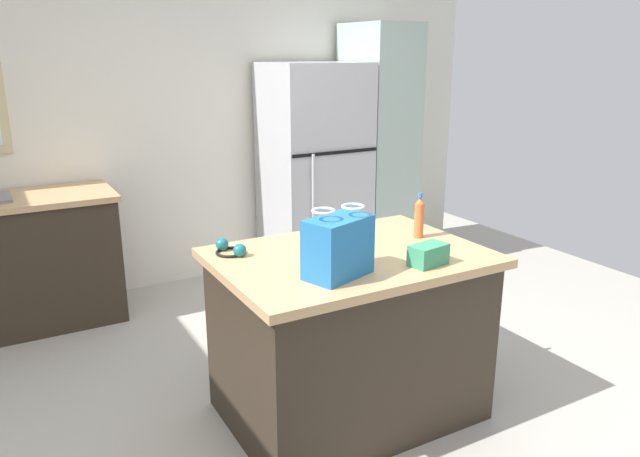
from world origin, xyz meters
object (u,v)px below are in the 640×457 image
(refrigerator, at_px, (314,172))
(bottle, at_px, (419,218))
(shopping_bag, at_px, (338,246))
(tall_cabinet, at_px, (378,148))
(small_box, at_px, (428,255))
(ear_defenders, at_px, (231,249))
(kitchen_island, at_px, (349,335))

(refrigerator, relative_size, bottle, 7.21)
(shopping_bag, bearing_deg, tall_cabinet, 51.82)
(small_box, height_order, ear_defenders, small_box)
(tall_cabinet, bearing_deg, bottle, -118.75)
(refrigerator, distance_m, small_box, 2.32)
(shopping_bag, relative_size, ear_defenders, 1.73)
(tall_cabinet, xyz_separation_m, shopping_bag, (-1.69, -2.15, -0.01))
(refrigerator, relative_size, tall_cabinet, 0.85)
(refrigerator, distance_m, bottle, 1.92)
(kitchen_island, distance_m, small_box, 0.62)
(shopping_bag, xyz_separation_m, small_box, (0.44, -0.08, -0.09))
(ear_defenders, bearing_deg, shopping_bag, -60.14)
(small_box, height_order, bottle, bottle)
(kitchen_island, distance_m, ear_defenders, 0.74)
(kitchen_island, xyz_separation_m, small_box, (0.23, -0.31, 0.48))
(kitchen_island, distance_m, refrigerator, 2.14)
(shopping_bag, xyz_separation_m, ear_defenders, (-0.30, 0.52, -0.11))
(kitchen_island, height_order, bottle, bottle)
(kitchen_island, bearing_deg, refrigerator, 65.98)
(refrigerator, relative_size, small_box, 9.73)
(refrigerator, bearing_deg, tall_cabinet, 0.02)
(shopping_bag, height_order, bottle, shopping_bag)
(shopping_bag, bearing_deg, ear_defenders, 119.86)
(tall_cabinet, distance_m, bottle, 2.13)
(ear_defenders, bearing_deg, tall_cabinet, 39.43)
(shopping_bag, relative_size, small_box, 1.87)
(ear_defenders, bearing_deg, bottle, -13.83)
(kitchen_island, xyz_separation_m, shopping_bag, (-0.21, -0.23, 0.57))
(kitchen_island, relative_size, shopping_bag, 3.87)
(tall_cabinet, distance_m, ear_defenders, 2.58)
(small_box, bearing_deg, refrigerator, 74.28)
(kitchen_island, height_order, shopping_bag, shopping_bag)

